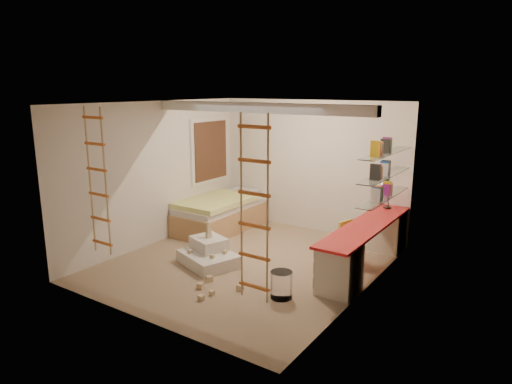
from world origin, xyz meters
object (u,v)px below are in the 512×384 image
Objects in this scene: desk at (366,245)px; play_platform at (209,254)px; bed at (221,214)px; swivel_chair at (340,248)px.

desk is 2.55× the size of play_platform.
bed is 1.87m from play_platform.
swivel_chair reaches higher than play_platform.
bed is at bearing 171.84° from swivel_chair.
bed is 2.80m from swivel_chair.
bed is (-3.20, 0.36, -0.07)m from desk.
bed is 1.82× the size of play_platform.
bed is at bearing 173.51° from desk.
desk is 2.54m from play_platform.
desk reaches higher than play_platform.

